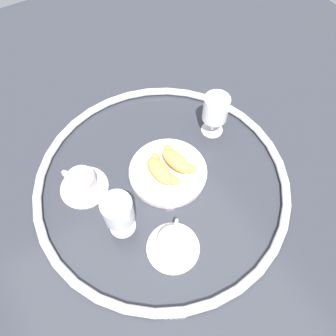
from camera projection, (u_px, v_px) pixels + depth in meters
ground_plane at (162, 182)px, 0.91m from camera, size 2.20×2.20×0.00m
table_chrome_rim at (162, 180)px, 0.90m from camera, size 0.72×0.72×0.02m
pastry_plate at (168, 171)px, 0.91m from camera, size 0.23×0.23×0.02m
croissant_large at (161, 170)px, 0.88m from camera, size 0.14×0.07×0.04m
croissant_small at (177, 161)px, 0.90m from camera, size 0.13×0.08×0.04m
coffee_cup_near at (82, 183)px, 0.88m from camera, size 0.14×0.14×0.06m
coffee_cup_far at (173, 244)px, 0.79m from camera, size 0.14×0.14×0.06m
juice_glass_left at (118, 212)px, 0.76m from camera, size 0.08×0.08×0.14m
juice_glass_right at (215, 110)px, 0.93m from camera, size 0.08×0.08×0.14m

